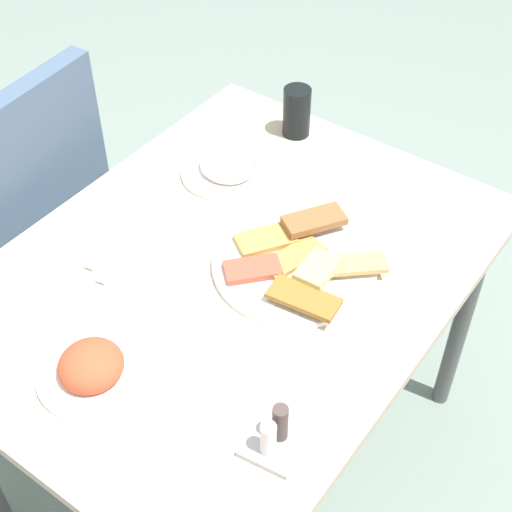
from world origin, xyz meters
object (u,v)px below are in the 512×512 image
dining_chair (19,216)px  paper_napkin (118,247)px  salad_plate_rice (228,167)px  condiment_caddy (274,437)px  dining_table (231,294)px  fork (125,250)px  spoon (112,242)px  pide_platter (295,262)px  soda_can (297,112)px  salad_plate_greens (92,368)px

dining_chair → paper_napkin: size_ratio=6.28×
dining_chair → salad_plate_rice: size_ratio=4.34×
condiment_caddy → dining_table: bearing=47.2°
fork → spoon: (0.00, 0.04, 0.00)m
condiment_caddy → paper_napkin: bearing=70.0°
dining_chair → salad_plate_rice: 0.56m
salad_plate_rice → pide_platter: bearing=-118.6°
dining_chair → soda_can: (0.49, -0.49, 0.23)m
fork → soda_can: bearing=-19.1°
dining_chair → paper_napkin: (-0.06, -0.42, 0.18)m
dining_table → salad_plate_greens: (-0.35, 0.03, 0.10)m
dining_table → pide_platter: (0.08, -0.10, 0.09)m
salad_plate_rice → paper_napkin: size_ratio=1.45×
pide_platter → salad_plate_rice: size_ratio=1.57×
salad_plate_greens → soda_can: bearing=8.4°
dining_table → spoon: bearing=111.2°
dining_chair → dining_table: bearing=-87.0°
salad_plate_greens → dining_table: bearing=-5.0°
dining_table → salad_plate_greens: bearing=175.0°
dining_table → fork: (-0.09, 0.20, 0.09)m
dining_table → soda_can: soda_can is taller
salad_plate_rice → paper_napkin: (-0.33, 0.03, -0.02)m
salad_plate_rice → spoon: bearing=171.4°
dining_chair → paper_napkin: bearing=-97.8°
pide_platter → paper_napkin: bearing=117.6°
dining_table → salad_plate_rice: (0.24, 0.19, 0.10)m
salad_plate_greens → paper_napkin: (0.26, 0.19, -0.02)m
paper_napkin → dining_table: bearing=-67.3°
condiment_caddy → salad_plate_rice: bearing=43.5°
fork → spoon: same height
soda_can → pide_platter: bearing=-146.2°
pide_platter → salad_plate_greens: bearing=162.6°
salad_plate_greens → paper_napkin: size_ratio=1.32×
soda_can → fork: size_ratio=0.61×
dining_chair → condiment_caddy: bearing=-104.7°
soda_can → fork: bearing=174.8°
dining_table → paper_napkin: (-0.09, 0.22, 0.08)m
paper_napkin → soda_can: bearing=-7.1°
salad_plate_greens → paper_napkin: 0.32m
dining_table → pide_platter: bearing=-53.3°
salad_plate_greens → salad_plate_rice: (0.59, 0.16, -0.00)m
paper_napkin → spoon: size_ratio=0.89×
spoon → dining_table: bearing=-79.5°
salad_plate_rice → condiment_caddy: condiment_caddy is taller
spoon → condiment_caddy: (-0.19, -0.54, 0.02)m
dining_chair → spoon: bearing=-98.1°
fork → paper_napkin: bearing=76.1°
dining_chair → salad_plate_greens: dining_chair is taller
pide_platter → condiment_caddy: 0.41m
dining_table → dining_chair: bearing=93.0°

